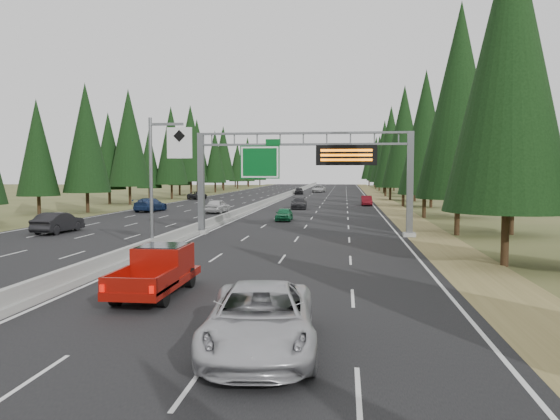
# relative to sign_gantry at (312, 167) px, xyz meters

# --- Properties ---
(road) EXTENTS (32.00, 260.00, 0.08)m
(road) POSITION_rel_sign_gantry_xyz_m (-8.92, 45.12, -5.23)
(road) COLOR black
(road) RESTS_ON ground
(shoulder_right) EXTENTS (3.60, 260.00, 0.06)m
(shoulder_right) POSITION_rel_sign_gantry_xyz_m (8.88, 45.12, -5.24)
(shoulder_right) COLOR olive
(shoulder_right) RESTS_ON ground
(shoulder_left) EXTENTS (3.60, 260.00, 0.06)m
(shoulder_left) POSITION_rel_sign_gantry_xyz_m (-26.72, 45.12, -5.24)
(shoulder_left) COLOR #464E24
(shoulder_left) RESTS_ON ground
(median_barrier) EXTENTS (0.70, 260.00, 0.85)m
(median_barrier) POSITION_rel_sign_gantry_xyz_m (-8.92, 45.12, -4.85)
(median_barrier) COLOR gray
(median_barrier) RESTS_ON road
(sign_gantry) EXTENTS (16.75, 0.98, 7.80)m
(sign_gantry) POSITION_rel_sign_gantry_xyz_m (0.00, 0.00, 0.00)
(sign_gantry) COLOR slate
(sign_gantry) RESTS_ON road
(hov_sign_pole) EXTENTS (2.80, 0.50, 8.00)m
(hov_sign_pole) POSITION_rel_sign_gantry_xyz_m (-8.33, -9.92, -0.54)
(hov_sign_pole) COLOR slate
(hov_sign_pole) RESTS_ON road
(tree_row_right) EXTENTS (10.79, 239.61, 17.79)m
(tree_row_right) POSITION_rel_sign_gantry_xyz_m (12.79, 42.93, 3.67)
(tree_row_right) COLOR black
(tree_row_right) RESTS_ON ground
(tree_row_left) EXTENTS (12.12, 237.29, 18.88)m
(tree_row_left) POSITION_rel_sign_gantry_xyz_m (-30.69, 38.86, 3.75)
(tree_row_left) COLOR black
(tree_row_left) RESTS_ON ground
(silver_minivan) EXTENTS (3.46, 6.49, 1.74)m
(silver_minivan) POSITION_rel_sign_gantry_xyz_m (0.28, -26.88, -4.32)
(silver_minivan) COLOR #B6B6BB
(silver_minivan) RESTS_ON road
(red_pickup) EXTENTS (2.04, 5.72, 1.86)m
(red_pickup) POSITION_rel_sign_gantry_xyz_m (-4.76, -20.41, -4.16)
(red_pickup) COLOR black
(red_pickup) RESTS_ON road
(car_ahead_green) EXTENTS (1.54, 3.82, 1.30)m
(car_ahead_green) POSITION_rel_sign_gantry_xyz_m (-3.46, 12.26, -4.54)
(car_ahead_green) COLOR #17663B
(car_ahead_green) RESTS_ON road
(car_ahead_dkred) EXTENTS (1.55, 4.30, 1.41)m
(car_ahead_dkred) POSITION_rel_sign_gantry_xyz_m (5.58, 37.95, -4.48)
(car_ahead_dkred) COLOR #5C0D14
(car_ahead_dkred) RESTS_ON road
(car_ahead_dkgrey) EXTENTS (2.25, 5.02, 1.43)m
(car_ahead_dkgrey) POSITION_rel_sign_gantry_xyz_m (-3.47, 30.02, -4.47)
(car_ahead_dkgrey) COLOR black
(car_ahead_dkgrey) RESTS_ON road
(car_ahead_white) EXTENTS (3.23, 6.01, 1.60)m
(car_ahead_white) POSITION_rel_sign_gantry_xyz_m (-3.70, 88.55, -4.39)
(car_ahead_white) COLOR #B7B7B7
(car_ahead_white) RESTS_ON road
(car_ahead_far) EXTENTS (1.89, 4.43, 1.49)m
(car_ahead_far) POSITION_rel_sign_gantry_xyz_m (-7.42, 76.54, -4.44)
(car_ahead_far) COLOR black
(car_ahead_far) RESTS_ON road
(car_onc_near) EXTENTS (2.05, 5.09, 1.65)m
(car_onc_near) POSITION_rel_sign_gantry_xyz_m (-19.99, -0.60, -4.37)
(car_onc_near) COLOR black
(car_onc_near) RESTS_ON road
(car_onc_blue) EXTENTS (2.85, 5.90, 1.65)m
(car_onc_blue) POSITION_rel_sign_gantry_xyz_m (-21.09, 22.93, -4.36)
(car_onc_blue) COLOR navy
(car_onc_blue) RESTS_ON road
(car_onc_white) EXTENTS (2.40, 4.95, 1.63)m
(car_onc_white) POSITION_rel_sign_gantry_xyz_m (-12.39, 21.61, -4.38)
(car_onc_white) COLOR silver
(car_onc_white) RESTS_ON road
(car_onc_far) EXTENTS (2.71, 5.15, 1.38)m
(car_onc_far) POSITION_rel_sign_gantry_xyz_m (-23.42, 52.74, -4.50)
(car_onc_far) COLOR black
(car_onc_far) RESTS_ON road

